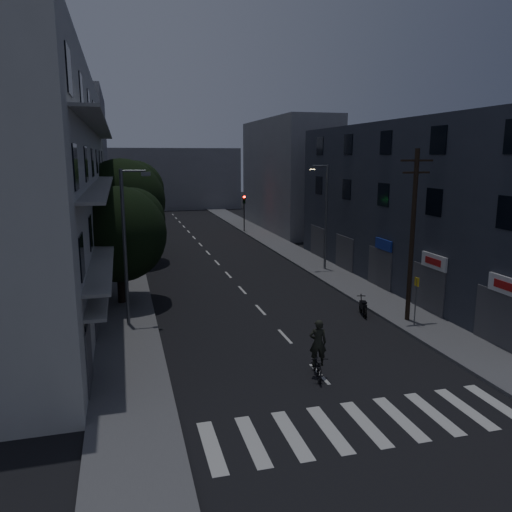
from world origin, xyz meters
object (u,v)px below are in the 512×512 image
bus_stop_sign (416,292)px  motorcycle (363,308)px  utility_pole (412,233)px  cyclist (318,358)px

bus_stop_sign → motorcycle: size_ratio=1.49×
motorcycle → utility_pole: bearing=-29.7°
utility_pole → motorcycle: bearing=135.3°
bus_stop_sign → motorcycle: (-1.62, 2.57, -1.45)m
motorcycle → bus_stop_sign: bearing=-42.7°
utility_pole → cyclist: 9.70m
bus_stop_sign → cyclist: size_ratio=1.05×
motorcycle → cyclist: 8.72m
utility_pole → bus_stop_sign: utility_pole is taller
bus_stop_sign → cyclist: bus_stop_sign is taller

